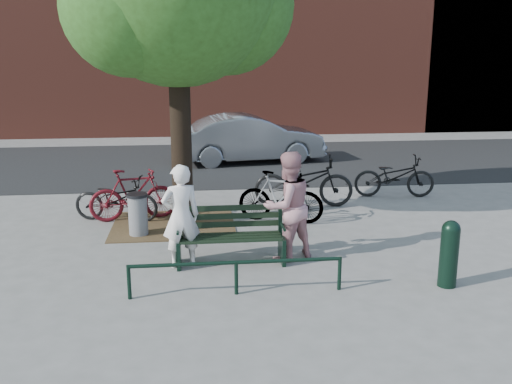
{
  "coord_description": "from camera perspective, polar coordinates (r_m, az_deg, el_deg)",
  "views": [
    {
      "loc": [
        -0.53,
        -8.74,
        3.41
      ],
      "look_at": [
        0.52,
        1.0,
        0.94
      ],
      "focal_mm": 40.0,
      "sensor_mm": 36.0,
      "label": 1
    }
  ],
  "objects": [
    {
      "name": "bicycle_b",
      "position": [
        11.83,
        -12.16,
        -0.26
      ],
      "size": [
        1.83,
        0.82,
        1.06
      ],
      "primitive_type": "imported",
      "rotation": [
        0.0,
        0.0,
        1.76
      ],
      "color": "#510B12",
      "rests_on": "ground"
    },
    {
      "name": "bicycle_c",
      "position": [
        12.62,
        4.79,
        1.09
      ],
      "size": [
        2.25,
        1.04,
        1.14
      ],
      "primitive_type": "imported",
      "rotation": [
        0.0,
        0.0,
        1.43
      ],
      "color": "black",
      "rests_on": "ground"
    },
    {
      "name": "bicycle_e",
      "position": [
        13.8,
        13.67,
        1.53
      ],
      "size": [
        1.94,
        0.9,
        0.98
      ],
      "primitive_type": "imported",
      "rotation": [
        0.0,
        0.0,
        1.44
      ],
      "color": "black",
      "rests_on": "ground"
    },
    {
      "name": "parked_car",
      "position": [
        17.53,
        -0.59,
        5.37
      ],
      "size": [
        4.64,
        2.18,
        1.47
      ],
      "primitive_type": "imported",
      "rotation": [
        0.0,
        0.0,
        1.71
      ],
      "color": "slate",
      "rests_on": "ground"
    },
    {
      "name": "bicycle_d",
      "position": [
        11.44,
        2.48,
        -0.49
      ],
      "size": [
        1.8,
        1.08,
        1.05
      ],
      "primitive_type": "imported",
      "rotation": [
        0.0,
        0.0,
        1.21
      ],
      "color": "gray",
      "rests_on": "ground"
    },
    {
      "name": "dirt_pit",
      "position": [
        11.47,
        -8.23,
        -3.26
      ],
      "size": [
        2.4,
        2.0,
        0.02
      ],
      "primitive_type": "cube",
      "color": "brown",
      "rests_on": "ground"
    },
    {
      "name": "person_left",
      "position": [
        9.1,
        -7.53,
        -2.41
      ],
      "size": [
        0.68,
        0.52,
        1.67
      ],
      "primitive_type": "imported",
      "rotation": [
        0.0,
        0.0,
        3.36
      ],
      "color": "white",
      "rests_on": "ground"
    },
    {
      "name": "road",
      "position": [
        17.58,
        -4.3,
        2.95
      ],
      "size": [
        40.0,
        7.0,
        0.01
      ],
      "primitive_type": "cube",
      "color": "black",
      "rests_on": "ground"
    },
    {
      "name": "litter_bin",
      "position": [
        10.87,
        -11.72,
        -2.2
      ],
      "size": [
        0.39,
        0.39,
        0.8
      ],
      "color": "gray",
      "rests_on": "ground"
    },
    {
      "name": "person_right",
      "position": [
        9.35,
        3.19,
        -1.42
      ],
      "size": [
        1.09,
        0.99,
        1.81
      ],
      "primitive_type": "imported",
      "rotation": [
        0.0,
        0.0,
        3.58
      ],
      "color": "#BC8187",
      "rests_on": "ground"
    },
    {
      "name": "park_bench",
      "position": [
        9.31,
        -2.58,
        -4.23
      ],
      "size": [
        1.74,
        0.54,
        0.97
      ],
      "color": "black",
      "rests_on": "ground"
    },
    {
      "name": "ground",
      "position": [
        9.4,
        -2.51,
        -7.15
      ],
      "size": [
        90.0,
        90.0,
        0.0
      ],
      "primitive_type": "plane",
      "color": "gray",
      "rests_on": "ground"
    },
    {
      "name": "bicycle_a",
      "position": [
        11.88,
        -13.81,
        -0.68
      ],
      "size": [
        1.83,
        0.99,
        0.91
      ],
      "primitive_type": "imported",
      "rotation": [
        0.0,
        0.0,
        1.34
      ],
      "color": "black",
      "rests_on": "ground"
    },
    {
      "name": "bollard",
      "position": [
        8.82,
        18.76,
        -5.64
      ],
      "size": [
        0.27,
        0.27,
        1.01
      ],
      "color": "black",
      "rests_on": "ground"
    },
    {
      "name": "guard_railing",
      "position": [
        8.13,
        -1.99,
        -7.56
      ],
      "size": [
        3.06,
        0.06,
        0.51
      ],
      "color": "black",
      "rests_on": "ground"
    }
  ]
}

